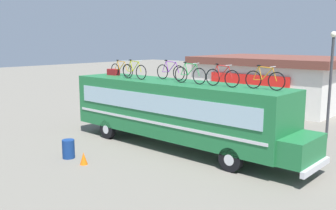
{
  "coord_description": "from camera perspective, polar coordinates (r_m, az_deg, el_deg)",
  "views": [
    {
      "loc": [
        11.65,
        -13.33,
        5.1
      ],
      "look_at": [
        -0.38,
        0.0,
        2.02
      ],
      "focal_mm": 40.28,
      "sensor_mm": 36.0,
      "label": 1
    }
  ],
  "objects": [
    {
      "name": "traffic_cone",
      "position": [
        16.19,
        -12.65,
        -7.9
      ],
      "size": [
        0.33,
        0.33,
        0.52
      ],
      "primitive_type": "cone",
      "color": "orange",
      "rests_on": "ground"
    },
    {
      "name": "rooftop_bicycle_6",
      "position": [
        15.31,
        14.41,
        3.76
      ],
      "size": [
        1.73,
        0.44,
        0.96
      ],
      "color": "black",
      "rests_on": "bus"
    },
    {
      "name": "rooftop_bicycle_3",
      "position": [
        18.5,
        0.37,
        5.07
      ],
      "size": [
        1.81,
        0.44,
        0.98
      ],
      "color": "black",
      "rests_on": "bus"
    },
    {
      "name": "bus",
      "position": [
        17.88,
        1.33,
        -0.67
      ],
      "size": [
        12.78,
        2.62,
        3.18
      ],
      "color": "#1E6B38",
      "rests_on": "ground"
    },
    {
      "name": "luggage_bag_1",
      "position": [
        21.34,
        -8.26,
        4.96
      ],
      "size": [
        0.71,
        0.37,
        0.34
      ],
      "primitive_type": "cube",
      "color": "maroon",
      "rests_on": "bus"
    },
    {
      "name": "ground_plane",
      "position": [
        18.42,
        0.87,
        -6.32
      ],
      "size": [
        120.0,
        120.0,
        0.0
      ],
      "primitive_type": "plane",
      "color": "slate"
    },
    {
      "name": "rooftop_bicycle_5",
      "position": [
        15.97,
        8.19,
        4.2
      ],
      "size": [
        1.69,
        0.44,
        0.96
      ],
      "color": "black",
      "rests_on": "bus"
    },
    {
      "name": "street_lamp",
      "position": [
        21.16,
        23.41,
        4.0
      ],
      "size": [
        0.31,
        0.31,
        5.56
      ],
      "color": "#38383D",
      "rests_on": "ground"
    },
    {
      "name": "rooftop_bicycle_1",
      "position": [
        20.76,
        -7.15,
        5.4
      ],
      "size": [
        1.63,
        0.44,
        0.88
      ],
      "color": "black",
      "rests_on": "bus"
    },
    {
      "name": "roadside_building",
      "position": [
        30.91,
        15.77,
        3.56
      ],
      "size": [
        11.18,
        8.6,
        3.85
      ],
      "color": "silver",
      "rests_on": "ground"
    },
    {
      "name": "trash_bin",
      "position": [
        17.16,
        -14.83,
        -6.44
      ],
      "size": [
        0.54,
        0.54,
        0.82
      ],
      "primitive_type": "cylinder",
      "color": "navy",
      "rests_on": "ground"
    },
    {
      "name": "rooftop_bicycle_4",
      "position": [
        16.95,
        3.34,
        4.62
      ],
      "size": [
        1.79,
        0.44,
        0.97
      ],
      "color": "black",
      "rests_on": "bus"
    },
    {
      "name": "rooftop_bicycle_2",
      "position": [
        19.03,
        -5.13,
        5.15
      ],
      "size": [
        1.71,
        0.44,
        0.97
      ],
      "color": "black",
      "rests_on": "bus"
    }
  ]
}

